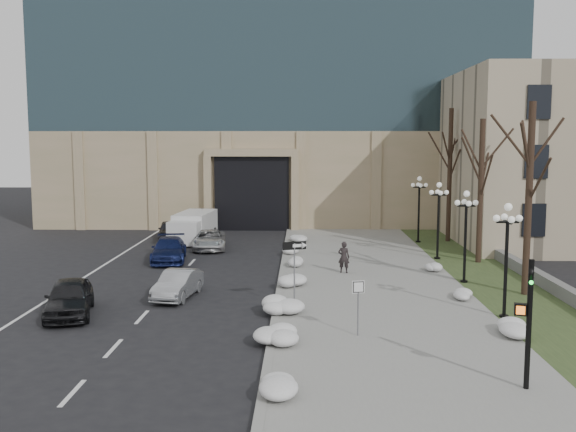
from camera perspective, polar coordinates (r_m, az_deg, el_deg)
name	(u,v)px	position (r m, az deg, el deg)	size (l,w,h in m)	color
ground	(299,370)	(20.85, 0.96, -13.56)	(160.00, 160.00, 0.00)	black
sidewalk	(366,276)	(34.48, 6.96, -5.34)	(9.00, 40.00, 0.12)	gray
curb	(282,276)	(34.33, -0.57, -5.33)	(0.30, 40.00, 0.14)	gray
grass_strip	(489,277)	(35.71, 17.44, -5.20)	(4.00, 40.00, 0.10)	#314221
stone_wall	(515,264)	(38.12, 19.52, -4.08)	(0.50, 30.00, 0.70)	slate
office_tower	(281,23)	(64.18, -0.62, 16.80)	(40.00, 24.70, 36.00)	tan
car_a	(69,298)	(28.27, -18.87, -6.88)	(1.79, 4.45, 1.52)	black
car_b	(178,284)	(30.18, -9.77, -6.00)	(1.35, 3.86, 1.27)	#9DA0A4
car_c	(169,250)	(39.33, -10.54, -2.96)	(1.97, 4.85, 1.41)	navy
car_d	(209,240)	(43.25, -7.01, -2.11)	(2.13, 4.62, 1.28)	silver
car_e	(169,230)	(48.44, -10.53, -1.21)	(1.55, 3.86, 1.31)	#2B2B30
pedestrian	(344,257)	(34.81, 4.98, -3.67)	(0.62, 0.41, 1.71)	black
box_truck	(193,227)	(47.11, -8.41, -1.00)	(2.72, 6.53, 2.02)	silver
one_way_sign	(298,253)	(27.63, 0.94, -3.32)	(1.09, 0.48, 2.92)	slate
keep_sign	(358,296)	(23.66, 6.26, -7.09)	(0.46, 0.13, 2.17)	slate
traffic_signal	(527,327)	(19.76, 20.51, -9.23)	(0.67, 0.88, 3.90)	black
snow_clump_a	(285,384)	(18.96, -0.24, -14.70)	(1.10, 1.60, 0.36)	silver
snow_clump_b	(275,336)	(23.20, -1.19, -10.65)	(1.10, 1.60, 0.36)	silver
snow_clump_c	(284,308)	(26.91, -0.34, -8.20)	(1.10, 1.60, 0.36)	silver
snow_clump_d	(289,281)	(31.91, 0.07, -5.83)	(1.10, 1.60, 0.36)	silver
snow_clump_e	(294,263)	(36.50, 0.50, -4.24)	(1.10, 1.60, 0.36)	silver
snow_clump_f	(295,251)	(40.67, 0.63, -3.11)	(1.10, 1.60, 0.36)	silver
snow_clump_g	(296,239)	(45.59, 0.72, -2.05)	(1.10, 1.60, 0.36)	silver
snow_clump_h	(505,330)	(25.18, 18.74, -9.61)	(1.10, 1.60, 0.36)	silver
snow_clump_i	(464,295)	(30.29, 15.40, -6.76)	(1.10, 1.60, 0.36)	silver
snow_clump_j	(435,267)	(36.32, 12.90, -4.46)	(1.10, 1.60, 0.36)	silver
lamppost_a	(507,245)	(27.16, 18.87, -2.45)	(1.18, 1.18, 4.76)	black
lamppost_b	(466,224)	(33.35, 15.52, -0.69)	(1.18, 1.18, 4.76)	black
lamppost_c	(439,210)	(39.64, 13.23, 0.51)	(1.18, 1.18, 4.76)	black
lamppost_d	(419,200)	(45.99, 11.57, 1.38)	(1.18, 1.18, 4.76)	black
tree_near	(530,172)	(31.36, 20.71, 3.72)	(3.20, 3.20, 9.00)	black
tree_mid	(481,171)	(39.01, 16.80, 3.88)	(3.20, 3.20, 8.50)	black
tree_far	(450,156)	(46.74, 14.22, 5.17)	(3.20, 3.20, 9.50)	black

